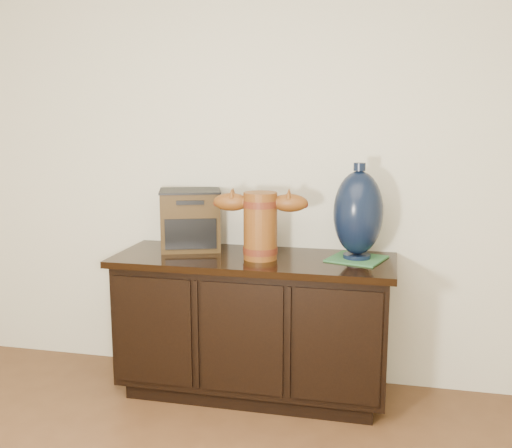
% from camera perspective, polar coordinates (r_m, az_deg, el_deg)
% --- Properties ---
extents(sideboard, '(1.46, 0.56, 0.75)m').
position_cam_1_polar(sideboard, '(3.23, -0.23, -9.52)').
color(sideboard, black).
rests_on(sideboard, ground).
extents(terracotta_vessel, '(0.49, 0.20, 0.34)m').
position_cam_1_polar(terracotta_vessel, '(3.04, 0.42, 0.23)').
color(terracotta_vessel, brown).
rests_on(terracotta_vessel, sideboard).
extents(tv_radio, '(0.40, 0.36, 0.33)m').
position_cam_1_polar(tv_radio, '(3.30, -6.26, 0.41)').
color(tv_radio, '#37250D').
rests_on(tv_radio, sideboard).
extents(green_mat, '(0.33, 0.33, 0.01)m').
position_cam_1_polar(green_mat, '(3.11, 9.57, -3.27)').
color(green_mat, '#2F6939').
rests_on(green_mat, sideboard).
extents(lamp_base, '(0.31, 0.31, 0.49)m').
position_cam_1_polar(lamp_base, '(3.07, 9.70, 1.01)').
color(lamp_base, black).
rests_on(lamp_base, green_mat).
extents(spray_can, '(0.05, 0.05, 0.16)m').
position_cam_1_polar(spray_can, '(3.29, 0.44, -1.08)').
color(spray_can, '#550E19').
rests_on(spray_can, sideboard).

